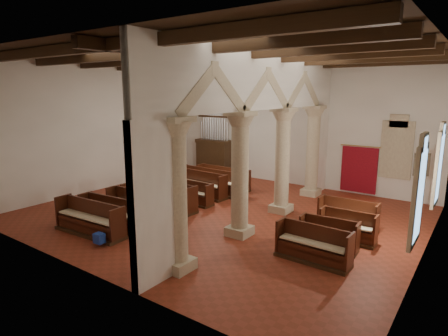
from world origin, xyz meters
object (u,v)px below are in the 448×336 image
processional_banner (419,192)px  aisle_pew_0 (313,250)px  pipe_organ (214,151)px  nave_pew_0 (90,223)px  lectern (237,172)px

processional_banner → aisle_pew_0: processional_banner is taller
pipe_organ → nave_pew_0: size_ratio=1.55×
nave_pew_0 → aisle_pew_0: 7.26m
aisle_pew_0 → lectern: bearing=137.6°
nave_pew_0 → aisle_pew_0: nave_pew_0 is taller
lectern → nave_pew_0: (0.15, -9.16, -0.13)m
pipe_organ → processional_banner: bearing=-4.9°
lectern → processional_banner: (8.67, -0.29, 0.32)m
pipe_organ → nave_pew_0: 10.08m
pipe_organ → aisle_pew_0: 11.75m
processional_banner → aisle_pew_0: bearing=-129.0°
pipe_organ → nave_pew_0: pipe_organ is taller
pipe_organ → aisle_pew_0: pipe_organ is taller
pipe_organ → processional_banner: (10.69, -0.92, -0.55)m
processional_banner → pipe_organ: bearing=150.3°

